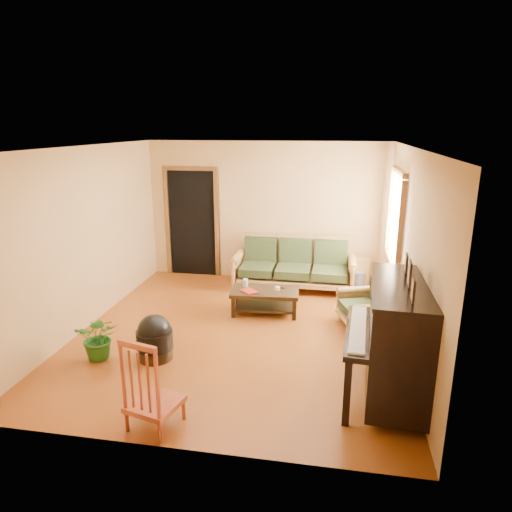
% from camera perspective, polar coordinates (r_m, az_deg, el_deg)
% --- Properties ---
extents(floor, '(5.00, 5.00, 0.00)m').
position_cam_1_polar(floor, '(6.66, -2.14, -9.51)').
color(floor, '#692F0D').
rests_on(floor, ground).
extents(doorway, '(1.08, 0.16, 2.05)m').
position_cam_1_polar(doorway, '(8.98, -7.99, 4.02)').
color(doorway, black).
rests_on(doorway, floor).
extents(window, '(0.12, 1.36, 1.46)m').
position_cam_1_polar(window, '(7.36, 17.09, 4.59)').
color(window, white).
rests_on(window, right_wall).
extents(sofa, '(2.16, 0.91, 0.92)m').
position_cam_1_polar(sofa, '(8.24, 4.73, -1.02)').
color(sofa, '#A0713A').
rests_on(sofa, floor).
extents(coffee_table, '(1.09, 0.65, 0.38)m').
position_cam_1_polar(coffee_table, '(7.24, 1.12, -5.70)').
color(coffee_table, black).
rests_on(coffee_table, floor).
extents(armchair, '(0.92, 0.94, 0.75)m').
position_cam_1_polar(armchair, '(6.87, 13.27, -5.73)').
color(armchair, '#A0713A').
rests_on(armchair, floor).
extents(piano, '(0.97, 1.53, 1.30)m').
position_cam_1_polar(piano, '(5.16, 17.33, -10.26)').
color(piano, black).
rests_on(piano, floor).
extents(footstool, '(0.59, 0.59, 0.44)m').
position_cam_1_polar(footstool, '(6.03, -12.52, -10.51)').
color(footstool, black).
rests_on(footstool, floor).
extents(red_chair, '(0.57, 0.60, 0.98)m').
position_cam_1_polar(red_chair, '(4.68, -12.70, -15.04)').
color(red_chair, '#92361A').
rests_on(red_chair, floor).
extents(leaning_frame, '(0.41, 0.12, 0.54)m').
position_cam_1_polar(leaning_frame, '(8.63, 12.59, -1.89)').
color(leaning_frame, gold).
rests_on(leaning_frame, floor).
extents(ceramic_crock, '(0.28, 0.28, 0.28)m').
position_cam_1_polar(ceramic_crock, '(8.62, 12.67, -2.84)').
color(ceramic_crock, '#2D4989').
rests_on(ceramic_crock, floor).
extents(potted_plant, '(0.64, 0.59, 0.59)m').
position_cam_1_polar(potted_plant, '(6.18, -19.00, -9.54)').
color(potted_plant, '#225F1B').
rests_on(potted_plant, floor).
extents(book, '(0.31, 0.31, 0.02)m').
position_cam_1_polar(book, '(7.03, -1.47, -4.59)').
color(book, maroon).
rests_on(book, coffee_table).
extents(candle, '(0.09, 0.09, 0.13)m').
position_cam_1_polar(candle, '(7.31, -1.31, -3.35)').
color(candle, white).
rests_on(candle, coffee_table).
extents(glass_jar, '(0.10, 0.10, 0.05)m').
position_cam_1_polar(glass_jar, '(7.17, 2.69, -4.05)').
color(glass_jar, silver).
rests_on(glass_jar, coffee_table).
extents(remote, '(0.14, 0.06, 0.01)m').
position_cam_1_polar(remote, '(7.27, 3.06, -3.95)').
color(remote, black).
rests_on(remote, coffee_table).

